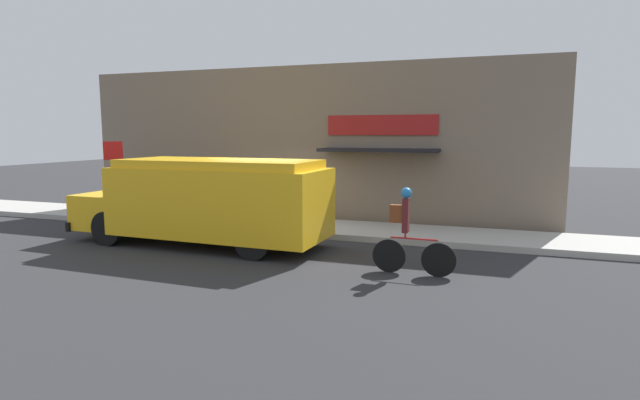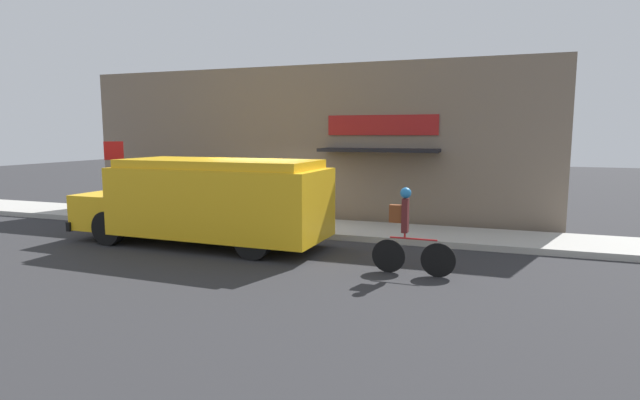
{
  "view_description": "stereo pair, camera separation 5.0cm",
  "coord_description": "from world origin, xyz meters",
  "px_view_note": "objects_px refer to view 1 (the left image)",
  "views": [
    {
      "loc": [
        5.93,
        -12.52,
        2.85
      ],
      "look_at": [
        1.66,
        -0.2,
        1.1
      ],
      "focal_mm": 28.0,
      "sensor_mm": 36.0,
      "label": 1
    },
    {
      "loc": [
        5.98,
        -12.51,
        2.85
      ],
      "look_at": [
        1.66,
        -0.2,
        1.1
      ],
      "focal_mm": 28.0,
      "sensor_mm": 36.0,
      "label": 2
    }
  ],
  "objects_px": {
    "stop_sign_post": "(114,165)",
    "trash_bin": "(178,202)",
    "cyclist": "(408,233)",
    "school_bus": "(207,200)"
  },
  "relations": [
    {
      "from": "stop_sign_post",
      "to": "trash_bin",
      "type": "relative_size",
      "value": 2.81
    },
    {
      "from": "stop_sign_post",
      "to": "trash_bin",
      "type": "xyz_separation_m",
      "value": [
        1.9,
        0.69,
        -1.21
      ]
    },
    {
      "from": "cyclist",
      "to": "trash_bin",
      "type": "height_order",
      "value": "cyclist"
    },
    {
      "from": "cyclist",
      "to": "stop_sign_post",
      "type": "relative_size",
      "value": 0.72
    },
    {
      "from": "school_bus",
      "to": "cyclist",
      "type": "distance_m",
      "value": 5.35
    },
    {
      "from": "school_bus",
      "to": "cyclist",
      "type": "xyz_separation_m",
      "value": [
        5.25,
        -0.98,
        -0.31
      ]
    },
    {
      "from": "stop_sign_post",
      "to": "trash_bin",
      "type": "height_order",
      "value": "stop_sign_post"
    },
    {
      "from": "school_bus",
      "to": "cyclist",
      "type": "relative_size",
      "value": 3.84
    },
    {
      "from": "cyclist",
      "to": "trash_bin",
      "type": "relative_size",
      "value": 2.02
    },
    {
      "from": "stop_sign_post",
      "to": "trash_bin",
      "type": "distance_m",
      "value": 2.36
    }
  ]
}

